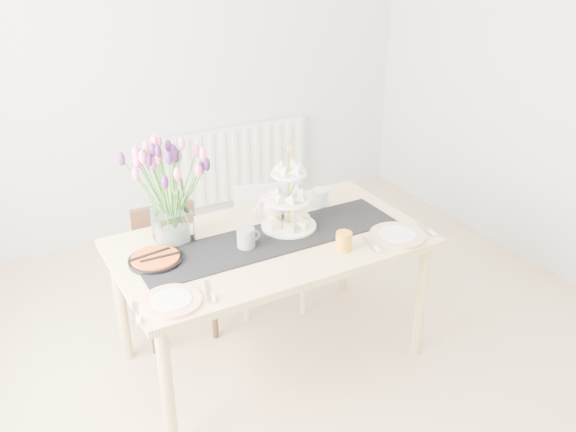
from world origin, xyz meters
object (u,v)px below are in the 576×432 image
cake_stand (289,207)px  plate_left (172,301)px  chair_white (267,237)px  plate_right (397,235)px  tulip_vase (168,178)px  teapot (273,205)px  dining_table (271,252)px  mug_grey (246,238)px  tart_tin (155,260)px  cream_jug (320,197)px  radiator (239,163)px  chair_brown (170,261)px  mug_orange (344,241)px

cake_stand → plate_left: size_ratio=1.64×
chair_white → plate_right: (0.34, -0.85, 0.33)m
tulip_vase → teapot: (0.57, -0.02, -0.27)m
dining_table → cake_stand: 0.26m
cake_stand → mug_grey: (-0.29, -0.08, -0.07)m
chair_white → tulip_vase: bearing=-138.6°
chair_white → tart_tin: bearing=-133.5°
tulip_vase → cream_jug: (0.89, -0.00, -0.30)m
teapot → plate_left: 0.92m
radiator → chair_brown: bearing=-129.9°
tart_tin → mug_grey: size_ratio=2.42×
cake_stand → plate_right: 0.59m
tart_tin → mug_orange: (0.87, -0.34, 0.03)m
teapot → plate_right: teapot is taller
chair_white → plate_left: plate_left is taller
tulip_vase → tart_tin: (-0.15, -0.17, -0.33)m
cake_stand → mug_grey: 0.31m
tulip_vase → mug_grey: tulip_vase is taller
dining_table → chair_brown: size_ratio=2.13×
cream_jug → plate_right: bearing=-94.0°
chair_brown → plate_right: 1.34m
plate_left → plate_right: (1.24, 0.00, 0.00)m
radiator → cream_jug: cream_jug is taller
plate_right → radiator: bearing=88.8°
tart_tin → tulip_vase: bearing=47.5°
radiator → plate_left: plate_left is taller
chair_brown → cake_stand: size_ratio=1.73×
cake_stand → teapot: bearing=98.9°
cake_stand → radiator: bearing=73.9°
chair_brown → chair_white: size_ratio=1.00×
dining_table → mug_orange: (0.27, -0.27, 0.12)m
plate_right → tulip_vase: bearing=152.9°
chair_white → teapot: teapot is taller
cream_jug → radiator: bearing=63.3°
cream_jug → mug_grey: mug_grey is taller
dining_table → mug_grey: bearing=-174.2°
tart_tin → chair_brown: bearing=66.1°
dining_table → tulip_vase: bearing=152.0°
dining_table → chair_white: bearing=65.1°
radiator → dining_table: size_ratio=0.75×
chair_white → cream_jug: size_ratio=7.86×
mug_orange → mug_grey: bearing=85.4°
chair_brown → plate_left: bearing=-101.4°
chair_white → mug_orange: 0.90m
chair_white → cream_jug: 0.52m
chair_white → mug_grey: size_ratio=6.97×
teapot → mug_grey: (-0.27, -0.23, -0.03)m
dining_table → teapot: bearing=60.1°
chair_brown → mug_grey: 0.73m
radiator → mug_orange: mug_orange is taller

